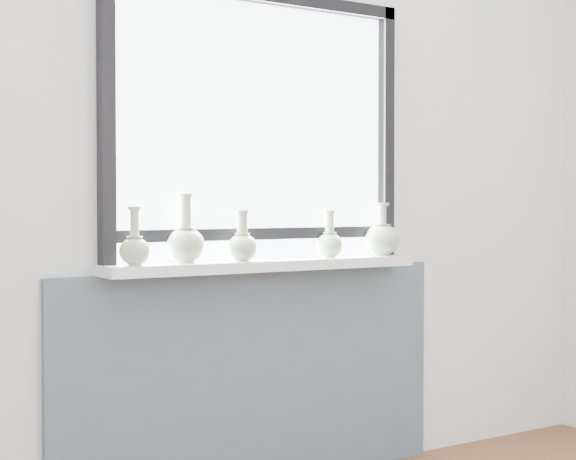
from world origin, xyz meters
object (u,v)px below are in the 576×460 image
vase_a (135,248)px  vase_b (186,241)px  windowsill (266,265)px  vase_e (382,238)px  vase_c (242,244)px  vase_d (330,242)px

vase_a → vase_b: (0.21, 0.03, 0.02)m
vase_b → windowsill: bearing=-0.8°
windowsill → vase_e: 0.57m
windowsill → vase_b: (-0.34, 0.00, 0.10)m
windowsill → vase_b: bearing=179.2°
vase_a → vase_c: vase_a is taller
vase_a → vase_c: (0.43, -0.00, 0.00)m
vase_b → vase_a: bearing=-171.5°
vase_c → vase_e: size_ratio=0.87×
vase_d → vase_e: (0.26, -0.01, 0.01)m
windowsill → vase_a: 0.56m
windowsill → vase_a: vase_a is taller
windowsill → vase_c: bearing=-167.2°
vase_d → vase_a: bearing=-178.3°
windowsill → vase_d: vase_d is taller
vase_a → vase_c: size_ratio=1.07×
windowsill → vase_b: size_ratio=5.18×
vase_b → vase_e: (0.90, -0.02, -0.00)m
vase_d → windowsill: bearing=179.8°
vase_d → vase_e: size_ratio=0.86×
vase_d → vase_e: vase_e is taller
vase_e → vase_b: bearing=179.0°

